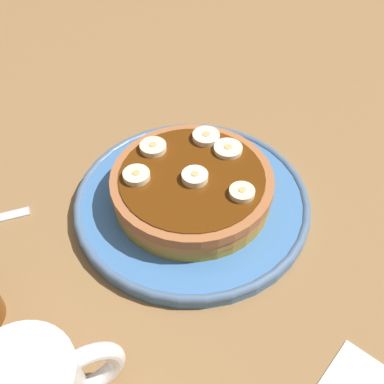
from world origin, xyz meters
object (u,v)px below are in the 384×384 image
at_px(plate, 192,201).
at_px(banana_slice_4, 153,148).
at_px(banana_slice_5, 206,137).
at_px(banana_slice_1, 242,193).
at_px(pancake_stack, 191,187).
at_px(banana_slice_0, 193,178).
at_px(banana_slice_2, 136,176).
at_px(banana_slice_3, 228,149).

xyz_separation_m(plate, banana_slice_4, (-0.02, 0.06, 0.05)).
bearing_deg(banana_slice_5, banana_slice_1, -96.38).
distance_m(banana_slice_1, banana_slice_4, 0.12).
bearing_deg(pancake_stack, plate, -70.60).
bearing_deg(banana_slice_0, banana_slice_1, -50.58).
bearing_deg(banana_slice_5, plate, -133.20).
relative_size(plate, banana_slice_2, 9.14).
distance_m(pancake_stack, banana_slice_4, 0.07).
bearing_deg(banana_slice_3, banana_slice_5, 111.92).
height_order(plate, pancake_stack, pancake_stack).
relative_size(plate, banana_slice_5, 8.44).
distance_m(banana_slice_3, banana_slice_5, 0.03).
distance_m(banana_slice_2, banana_slice_4, 0.05).
xyz_separation_m(banana_slice_0, banana_slice_2, (-0.05, 0.03, -0.00)).
height_order(plate, banana_slice_5, banana_slice_5).
distance_m(plate, banana_slice_0, 0.05).
xyz_separation_m(pancake_stack, banana_slice_3, (0.06, 0.02, 0.02)).
bearing_deg(plate, pancake_stack, 109.40).
relative_size(banana_slice_2, banana_slice_3, 0.90).
height_order(plate, banana_slice_2, banana_slice_2).
bearing_deg(banana_slice_3, banana_slice_1, -109.09).
relative_size(plate, banana_slice_3, 8.20).
relative_size(banana_slice_3, banana_slice_4, 1.07).
bearing_deg(banana_slice_2, banana_slice_5, 11.97).
height_order(banana_slice_2, banana_slice_3, banana_slice_2).
distance_m(banana_slice_2, banana_slice_5, 0.10).
relative_size(banana_slice_3, banana_slice_5, 1.03).
xyz_separation_m(banana_slice_0, banana_slice_3, (0.06, 0.02, -0.00)).
distance_m(pancake_stack, banana_slice_5, 0.07).
bearing_deg(banana_slice_5, banana_slice_3, -68.08).
height_order(banana_slice_1, banana_slice_4, same).
bearing_deg(banana_slice_0, banana_slice_3, 21.58).
bearing_deg(pancake_stack, banana_slice_0, -106.04).
bearing_deg(pancake_stack, banana_slice_3, 15.66).
height_order(banana_slice_2, banana_slice_5, same).
height_order(pancake_stack, banana_slice_5, banana_slice_5).
bearing_deg(banana_slice_4, plate, -71.85).
bearing_deg(banana_slice_0, pancake_stack, 73.96).
xyz_separation_m(banana_slice_2, banana_slice_3, (0.11, -0.01, -0.00)).
xyz_separation_m(pancake_stack, banana_slice_4, (-0.02, 0.06, 0.02)).
relative_size(banana_slice_4, banana_slice_5, 0.96).
distance_m(banana_slice_0, banana_slice_4, 0.07).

